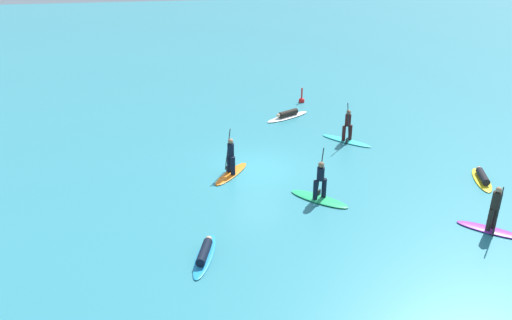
{
  "coord_description": "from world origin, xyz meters",
  "views": [
    {
      "loc": [
        -3.49,
        -21.83,
        10.76
      ],
      "look_at": [
        0.0,
        0.0,
        0.5
      ],
      "focal_mm": 35.9,
      "sensor_mm": 36.0,
      "label": 1
    }
  ],
  "objects_px": {
    "surfer_on_green_board": "(320,191)",
    "marker_buoy": "(302,100)",
    "surfer_on_orange_board": "(231,165)",
    "surfer_on_teal_board": "(347,133)",
    "surfer_on_blue_board": "(205,253)",
    "surfer_on_white_board": "(287,115)",
    "surfer_on_purple_board": "(493,218)",
    "surfer_on_yellow_board": "(482,178)"
  },
  "relations": [
    {
      "from": "surfer_on_purple_board",
      "to": "surfer_on_teal_board",
      "type": "distance_m",
      "value": 9.78
    },
    {
      "from": "surfer_on_white_board",
      "to": "surfer_on_yellow_board",
      "type": "distance_m",
      "value": 11.94
    },
    {
      "from": "surfer_on_green_board",
      "to": "surfer_on_purple_board",
      "type": "bearing_deg",
      "value": -167.31
    },
    {
      "from": "surfer_on_orange_board",
      "to": "surfer_on_blue_board",
      "type": "height_order",
      "value": "surfer_on_orange_board"
    },
    {
      "from": "surfer_on_purple_board",
      "to": "surfer_on_teal_board",
      "type": "xyz_separation_m",
      "value": [
        -2.64,
        9.42,
        -0.1
      ]
    },
    {
      "from": "surfer_on_purple_board",
      "to": "surfer_on_blue_board",
      "type": "bearing_deg",
      "value": -140.71
    },
    {
      "from": "surfer_on_purple_board",
      "to": "surfer_on_teal_board",
      "type": "relative_size",
      "value": 0.9
    },
    {
      "from": "surfer_on_green_board",
      "to": "surfer_on_blue_board",
      "type": "bearing_deg",
      "value": 76.27
    },
    {
      "from": "surfer_on_purple_board",
      "to": "surfer_on_teal_board",
      "type": "bearing_deg",
      "value": 145.21
    },
    {
      "from": "surfer_on_yellow_board",
      "to": "marker_buoy",
      "type": "bearing_deg",
      "value": 41.32
    },
    {
      "from": "surfer_on_teal_board",
      "to": "marker_buoy",
      "type": "relative_size",
      "value": 2.34
    },
    {
      "from": "surfer_on_purple_board",
      "to": "surfer_on_yellow_board",
      "type": "bearing_deg",
      "value": 102.35
    },
    {
      "from": "surfer_on_white_board",
      "to": "surfer_on_teal_board",
      "type": "height_order",
      "value": "surfer_on_teal_board"
    },
    {
      "from": "surfer_on_orange_board",
      "to": "surfer_on_green_board",
      "type": "distance_m",
      "value": 4.58
    },
    {
      "from": "surfer_on_orange_board",
      "to": "surfer_on_teal_board",
      "type": "distance_m",
      "value": 7.27
    },
    {
      "from": "surfer_on_purple_board",
      "to": "marker_buoy",
      "type": "xyz_separation_m",
      "value": [
        -3.46,
        16.35,
        -0.43
      ]
    },
    {
      "from": "surfer_on_teal_board",
      "to": "surfer_on_blue_board",
      "type": "distance_m",
      "value": 12.53
    },
    {
      "from": "surfer_on_purple_board",
      "to": "surfer_on_white_board",
      "type": "bearing_deg",
      "value": 149.69
    },
    {
      "from": "surfer_on_teal_board",
      "to": "surfer_on_white_board",
      "type": "bearing_deg",
      "value": 165.2
    },
    {
      "from": "surfer_on_green_board",
      "to": "surfer_on_yellow_board",
      "type": "height_order",
      "value": "surfer_on_green_board"
    },
    {
      "from": "surfer_on_purple_board",
      "to": "surfer_on_yellow_board",
      "type": "distance_m",
      "value": 4.49
    },
    {
      "from": "surfer_on_yellow_board",
      "to": "surfer_on_purple_board",
      "type": "bearing_deg",
      "value": 170.19
    },
    {
      "from": "surfer_on_green_board",
      "to": "surfer_on_purple_board",
      "type": "xyz_separation_m",
      "value": [
        5.83,
        -3.41,
        0.16
      ]
    },
    {
      "from": "surfer_on_white_board",
      "to": "surfer_on_teal_board",
      "type": "xyz_separation_m",
      "value": [
        2.36,
        -4.19,
        0.33
      ]
    },
    {
      "from": "surfer_on_orange_board",
      "to": "surfer_on_purple_board",
      "type": "bearing_deg",
      "value": -88.06
    },
    {
      "from": "surfer_on_purple_board",
      "to": "marker_buoy",
      "type": "relative_size",
      "value": 2.11
    },
    {
      "from": "surfer_on_yellow_board",
      "to": "marker_buoy",
      "type": "xyz_separation_m",
      "value": [
        -5.5,
        12.37,
        0.0
      ]
    },
    {
      "from": "surfer_on_green_board",
      "to": "surfer_on_blue_board",
      "type": "relative_size",
      "value": 0.89
    },
    {
      "from": "surfer_on_white_board",
      "to": "surfer_on_yellow_board",
      "type": "height_order",
      "value": "surfer_on_white_board"
    },
    {
      "from": "surfer_on_green_board",
      "to": "surfer_on_yellow_board",
      "type": "xyz_separation_m",
      "value": [
        7.87,
        0.57,
        -0.27
      ]
    },
    {
      "from": "surfer_on_teal_board",
      "to": "surfer_on_blue_board",
      "type": "xyz_separation_m",
      "value": [
        -8.3,
        -9.37,
        -0.33
      ]
    },
    {
      "from": "surfer_on_green_board",
      "to": "surfer_on_purple_board",
      "type": "height_order",
      "value": "surfer_on_green_board"
    },
    {
      "from": "surfer_on_green_board",
      "to": "marker_buoy",
      "type": "height_order",
      "value": "surfer_on_green_board"
    },
    {
      "from": "surfer_on_green_board",
      "to": "surfer_on_blue_board",
      "type": "height_order",
      "value": "surfer_on_green_board"
    },
    {
      "from": "surfer_on_green_board",
      "to": "surfer_on_yellow_board",
      "type": "distance_m",
      "value": 7.9
    },
    {
      "from": "surfer_on_orange_board",
      "to": "surfer_on_teal_board",
      "type": "xyz_separation_m",
      "value": [
        6.63,
        2.99,
        -0.02
      ]
    },
    {
      "from": "surfer_on_purple_board",
      "to": "surfer_on_green_board",
      "type": "bearing_deg",
      "value": -170.75
    },
    {
      "from": "surfer_on_yellow_board",
      "to": "surfer_on_teal_board",
      "type": "bearing_deg",
      "value": 58.09
    },
    {
      "from": "surfer_on_green_board",
      "to": "surfer_on_yellow_board",
      "type": "bearing_deg",
      "value": -132.89
    },
    {
      "from": "marker_buoy",
      "to": "surfer_on_white_board",
      "type": "bearing_deg",
      "value": -119.49
    },
    {
      "from": "surfer_on_white_board",
      "to": "marker_buoy",
      "type": "xyz_separation_m",
      "value": [
        1.55,
        2.73,
        -0.0
      ]
    },
    {
      "from": "surfer_on_yellow_board",
      "to": "marker_buoy",
      "type": "distance_m",
      "value": 13.54
    }
  ]
}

